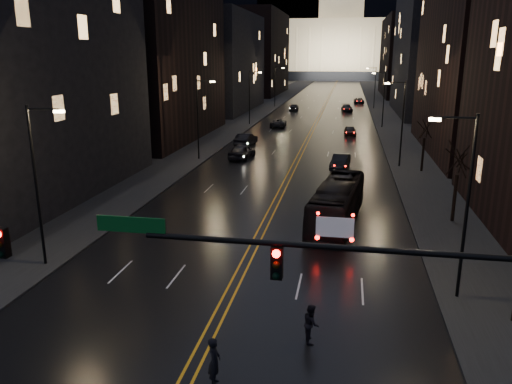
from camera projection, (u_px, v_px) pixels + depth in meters
The scene contains 33 objects.
road at pixel (329, 97), 140.04m from camera, with size 20.00×320.00×0.02m, color black.
sidewalk_left at pixel (279, 96), 142.44m from camera, with size 8.00×320.00×0.16m, color black.
sidewalk_right at pixel (380, 98), 137.60m from camera, with size 8.00×320.00×0.16m, color black.
center_line at pixel (329, 97), 140.03m from camera, with size 0.62×320.00×0.01m, color orange.
building_left_near at pixel (2, 62), 38.30m from camera, with size 12.00×28.00×22.00m, color black.
building_left_mid at pixel (155, 36), 67.86m from camera, with size 12.00×30.00×28.00m, color black.
building_left_far at pixel (223, 62), 104.97m from camera, with size 12.00×34.00×20.00m, color black.
building_left_dist at pixel (261, 53), 149.97m from camera, with size 12.00×40.00×24.00m, color black.
building_right_mid at pixel (432, 47), 96.92m from camera, with size 12.00×34.00×26.00m, color black.
building_right_dist at pixel (405, 57), 142.98m from camera, with size 12.00×40.00×22.00m, color black.
capitol at pixel (340, 43), 249.31m from camera, with size 90.00×50.00×58.50m.
traffic_signal at pixel (359, 285), 14.35m from camera, with size 17.29×0.45×7.00m.
streetlamp_right_near at pixel (464, 199), 23.00m from camera, with size 2.13×0.25×9.00m.
streetlamp_left_near at pixel (39, 179), 26.73m from camera, with size 2.13×0.25×9.00m.
streetlamp_right_mid at pixel (401, 119), 51.45m from camera, with size 2.13×0.25×9.00m.
streetlamp_left_mid at pixel (199, 115), 55.19m from camera, with size 2.13×0.25×9.00m.
streetlamp_right_far at pixel (383, 96), 79.91m from camera, with size 2.13×0.25×9.00m.
streetlamp_left_far at pixel (250, 95), 83.64m from camera, with size 2.13×0.25×9.00m.
streetlamp_right_dist at pixel (374, 86), 108.37m from camera, with size 2.13×0.25×9.00m.
streetlamp_left_dist at pixel (276, 84), 112.10m from camera, with size 2.13×0.25×9.00m.
tree_right_mid at pixel (459, 160), 34.15m from camera, with size 2.40×2.40×6.65m.
tree_right_far at pixel (425, 128), 49.32m from camera, with size 2.40×2.40×6.65m.
bus at pixel (337, 203), 34.79m from camera, with size 2.51×10.74×2.99m, color black.
oncoming_car_a at pixel (242, 152), 56.88m from camera, with size 2.00×4.98×1.70m, color black.
oncoming_car_b at pixel (246, 140), 65.05m from camera, with size 1.76×5.06×1.67m, color black.
oncoming_car_c at pixel (278, 123), 82.11m from camera, with size 2.37×5.13×1.43m, color black.
oncoming_car_d at pixel (294, 107), 106.42m from camera, with size 1.93×4.76×1.38m, color black.
receding_car_a at pixel (340, 162), 52.02m from camera, with size 1.58×4.52×1.49m, color black.
receding_car_b at pixel (350, 131), 73.54m from camera, with size 1.66×4.11×1.40m, color black.
receding_car_c at pixel (347, 108), 104.29m from camera, with size 2.07×5.10×1.48m, color black.
receding_car_d at pixel (359, 101), 122.14m from camera, with size 2.26×4.91×1.36m, color black.
pedestrian_a at pixel (214, 362), 17.77m from camera, with size 0.68×0.45×1.87m, color black.
pedestrian_b at pixel (311, 323), 20.51m from camera, with size 0.80×0.44×1.66m, color black.
Camera 1 is at (5.32, -13.45, 11.48)m, focal length 35.00 mm.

